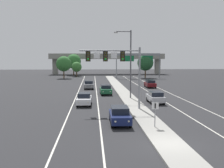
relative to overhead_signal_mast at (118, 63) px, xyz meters
The scene contains 21 objects.
ground_plane 15.02m from the overhead_signal_mast, 80.29° to the right, with size 260.00×260.00×0.00m, color #28282B.
median_island 7.26m from the overhead_signal_mast, 60.77° to the left, with size 2.40×110.00×0.15m, color #9E9B93.
lane_stripe_oncoming_center 12.70m from the overhead_signal_mast, 101.79° to the left, with size 0.14×100.00×0.01m, color silver.
lane_stripe_receding_center 14.34m from the overhead_signal_mast, 57.81° to the left, with size 0.14×100.00×0.01m, color silver.
edge_stripe_left 13.70m from the overhead_signal_mast, 116.70° to the left, with size 0.14×100.00×0.01m, color silver.
edge_stripe_right 16.22m from the overhead_signal_mast, 47.27° to the left, with size 0.14×100.00×0.01m, color silver.
overhead_signal_mast is the anchor object (origin of this frame).
median_sign_post 10.08m from the overhead_signal_mast, 75.22° to the right, with size 0.60×0.10×2.20m.
street_lamp_median 9.14m from the overhead_signal_mast, 74.72° to the left, with size 2.58×0.28×10.00m.
car_oncoming_navy 8.41m from the overhead_signal_mast, 94.14° to the right, with size 1.85×4.48×1.58m.
car_oncoming_white 7.23m from the overhead_signal_mast, 138.15° to the left, with size 1.89×4.50×1.58m.
car_oncoming_green 15.03m from the overhead_signal_mast, 93.37° to the left, with size 1.93×4.51×1.58m.
car_oncoming_grey 23.80m from the overhead_signal_mast, 99.37° to the left, with size 1.90×4.50×1.58m.
car_receding_silver 8.54m from the overhead_signal_mast, 40.12° to the left, with size 1.82×4.47×1.58m.
car_receding_darkred 26.33m from the overhead_signal_mast, 70.16° to the left, with size 1.83×4.47×1.58m.
highway_sign_gantry 52.02m from the overhead_signal_mast, 78.29° to the left, with size 13.28×0.42×7.50m.
overpass_bridge 72.94m from the overhead_signal_mast, 88.15° to the left, with size 42.40×6.40×7.65m.
tree_far_left_c 60.84m from the overhead_signal_mast, 97.82° to the left, with size 3.32×3.32×4.80m.
tree_far_left_a 53.22m from the overhead_signal_mast, 102.58° to the left, with size 4.56×4.56×6.59m.
tree_far_right_b 53.90m from the overhead_signal_mast, 76.01° to the left, with size 4.87×4.87×7.04m.
tree_far_left_b 67.22m from the overhead_signal_mast, 98.25° to the left, with size 5.09×5.09×7.37m.
Camera 1 is at (-5.34, -18.86, 6.13)m, focal length 45.16 mm.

